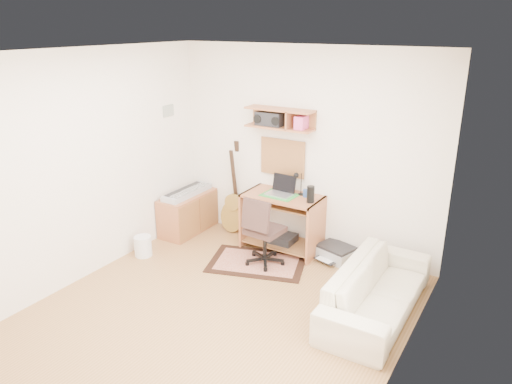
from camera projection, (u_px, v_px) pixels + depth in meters
The scene contains 22 objects.
floor at pixel (216, 316), 5.00m from camera, with size 3.60×4.00×0.01m, color #AA7A47.
ceiling at pixel (208, 52), 4.13m from camera, with size 3.60×4.00×0.01m, color white.
back_wall at pixel (305, 150), 6.18m from camera, with size 3.60×0.01×2.60m, color white.
left_wall at pixel (81, 168), 5.44m from camera, with size 0.01×4.00×2.60m, color white.
right_wall at pixel (406, 238), 3.69m from camera, with size 0.01×4.00×2.60m, color white.
wall_shelf at pixel (280, 119), 6.09m from camera, with size 0.90×0.25×0.26m, color #B3683F.
cork_board at pixel (283, 157), 6.35m from camera, with size 0.64×0.03×0.49m, color tan.
wall_photo at pixel (168, 111), 6.50m from camera, with size 0.02×0.20×0.15m, color #4C8CBF.
desk at pixel (282, 222), 6.34m from camera, with size 1.00×0.55×0.75m, color #B3683F, non-canonical shape.
laptop at pixel (280, 186), 6.18m from camera, with size 0.33×0.33×0.25m, color silver, non-canonical shape.
speaker at pixel (311, 194), 5.94m from camera, with size 0.09×0.09×0.21m, color black.
desk_lamp at pixel (301, 184), 6.19m from camera, with size 0.10×0.10×0.30m, color black, non-canonical shape.
pencil_cup at pixel (306, 193), 6.15m from camera, with size 0.07×0.07×0.10m, color #304F90.
boombox at pixel (269, 119), 6.16m from camera, with size 0.35×0.16×0.18m, color black.
rug at pixel (257, 262), 6.07m from camera, with size 1.17×0.78×0.02m, color #D1AC8C.
task_chair at pixel (265, 230), 5.92m from camera, with size 0.46×0.46×0.90m, color #372521, non-canonical shape.
cabinet at pixel (188, 213), 6.92m from camera, with size 0.40×0.90×0.55m, color #B3683F.
music_keyboard at pixel (187, 192), 6.82m from camera, with size 0.26×0.82×0.07m, color #B2B5BA.
guitar at pixel (232, 188), 6.78m from camera, with size 0.35×0.22×1.31m, color olive, non-canonical shape.
waste_basket at pixel (143, 246), 6.23m from camera, with size 0.22×0.22×0.26m, color white.
printer at pixel (336, 253), 6.16m from camera, with size 0.45×0.35×0.17m, color #A5A8AA.
sofa at pixel (378, 282), 4.95m from camera, with size 1.77×0.52×0.69m, color beige.
Camera 1 is at (2.56, -3.47, 2.86)m, focal length 34.17 mm.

